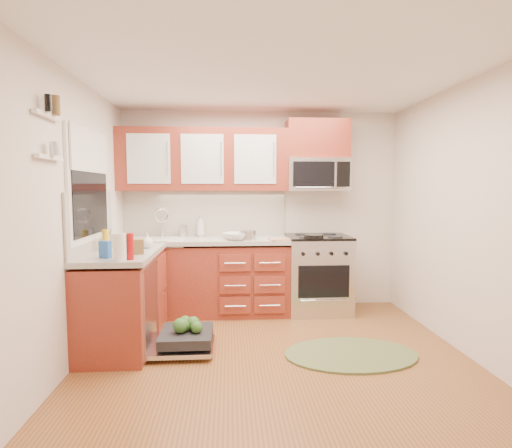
{
  "coord_description": "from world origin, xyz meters",
  "views": [
    {
      "loc": [
        -0.41,
        -3.38,
        1.52
      ],
      "look_at": [
        -0.13,
        0.85,
        1.15
      ],
      "focal_mm": 28.0,
      "sensor_mm": 36.0,
      "label": 1
    }
  ],
  "objects": [
    {
      "name": "bowl_b",
      "position": [
        -0.33,
        1.25,
        0.96
      ],
      "size": [
        0.33,
        0.33,
        0.08
      ],
      "primitive_type": "imported",
      "rotation": [
        0.0,
        0.0,
        0.36
      ],
      "color": "#999999",
      "rests_on": "countertop_back"
    },
    {
      "name": "countertop_left",
      "position": [
        -1.44,
        0.53,
        0.9
      ],
      "size": [
        0.64,
        1.27,
        0.05
      ],
      "primitive_type": "cube",
      "color": "#AFA9A0",
      "rests_on": "base_cabinet_left"
    },
    {
      "name": "soap_bottle_a",
      "position": [
        -0.78,
        1.68,
        1.06
      ],
      "size": [
        0.12,
        0.12,
        0.27
      ],
      "primitive_type": "imported",
      "rotation": [
        0.0,
        0.0,
        -0.19
      ],
      "color": "#999999",
      "rests_on": "countertop_back"
    },
    {
      "name": "blue_carton",
      "position": [
        -1.49,
        0.12,
        1.0
      ],
      "size": [
        0.11,
        0.08,
        0.15
      ],
      "primitive_type": "cube",
      "rotation": [
        0.0,
        0.0,
        -0.36
      ],
      "color": "#2457A9",
      "rests_on": "countertop_left"
    },
    {
      "name": "canister",
      "position": [
        -0.98,
        1.6,
        1.0
      ],
      "size": [
        0.12,
        0.12,
        0.16
      ],
      "primitive_type": "cylinder",
      "rotation": [
        0.0,
        0.0,
        0.24
      ],
      "color": "silver",
      "rests_on": "countertop_back"
    },
    {
      "name": "cutting_board",
      "position": [
        0.18,
        1.22,
        0.93
      ],
      "size": [
        0.28,
        0.21,
        0.02
      ],
      "primitive_type": "cube",
      "rotation": [
        0.0,
        0.0,
        0.25
      ],
      "color": "tan",
      "rests_on": "countertop_back"
    },
    {
      "name": "shelf_lower",
      "position": [
        -1.72,
        -0.35,
        1.75
      ],
      "size": [
        0.04,
        0.4,
        0.03
      ],
      "primitive_type": "cube",
      "color": "white",
      "rests_on": "ground"
    },
    {
      "name": "stock_pot",
      "position": [
        -0.2,
        1.26,
        0.98
      ],
      "size": [
        0.25,
        0.25,
        0.12
      ],
      "primitive_type": "cylinder",
      "rotation": [
        0.0,
        0.0,
        -0.34
      ],
      "color": "silver",
      "rests_on": "countertop_back"
    },
    {
      "name": "bowl_a",
      "position": [
        -0.34,
        1.43,
        0.96
      ],
      "size": [
        0.37,
        0.37,
        0.07
      ],
      "primitive_type": "imported",
      "rotation": [
        0.0,
        0.0,
        -0.36
      ],
      "color": "#999999",
      "rests_on": "countertop_back"
    },
    {
      "name": "skillet",
      "position": [
        0.57,
        1.18,
        0.97
      ],
      "size": [
        0.28,
        0.28,
        0.04
      ],
      "primitive_type": "cylinder",
      "rotation": [
        0.0,
        0.0,
        -0.31
      ],
      "color": "black",
      "rests_on": "range"
    },
    {
      "name": "window_blind",
      "position": [
        -1.71,
        0.5,
        1.88
      ],
      "size": [
        0.02,
        0.96,
        0.4
      ],
      "primitive_type": "cube",
      "color": "white",
      "rests_on": "ground"
    },
    {
      "name": "rug",
      "position": [
        0.7,
        0.09,
        0.01
      ],
      "size": [
        1.42,
        1.15,
        0.02
      ],
      "primitive_type": null,
      "rotation": [
        0.0,
        0.0,
        0.32
      ],
      "color": "#535E35",
      "rests_on": "ground"
    },
    {
      "name": "paper_towel_roll",
      "position": [
        -1.32,
        -0.02,
        1.04
      ],
      "size": [
        0.14,
        0.14,
        0.23
      ],
      "primitive_type": "cylinder",
      "rotation": [
        0.0,
        0.0,
        -0.43
      ],
      "color": "white",
      "rests_on": "countertop_left"
    },
    {
      "name": "wall_front",
      "position": [
        0.0,
        -1.75,
        1.25
      ],
      "size": [
        3.5,
        0.04,
        2.5
      ],
      "primitive_type": "cube",
      "color": "beige",
      "rests_on": "ground"
    },
    {
      "name": "upper_cabinets",
      "position": [
        -0.73,
        1.57,
        1.88
      ],
      "size": [
        2.05,
        0.35,
        0.75
      ],
      "primitive_type": null,
      "color": "maroon",
      "rests_on": "ground"
    },
    {
      "name": "wall_left",
      "position": [
        -1.75,
        0.0,
        1.25
      ],
      "size": [
        0.04,
        3.5,
        2.5
      ],
      "primitive_type": "cube",
      "color": "beige",
      "rests_on": "ground"
    },
    {
      "name": "shelf_upper",
      "position": [
        -1.72,
        -0.35,
        2.05
      ],
      "size": [
        0.04,
        0.4,
        0.03
      ],
      "primitive_type": "cube",
      "color": "white",
      "rests_on": "ground"
    },
    {
      "name": "cup",
      "position": [
        -0.17,
        1.32,
        0.98
      ],
      "size": [
        0.16,
        0.16,
        0.11
      ],
      "primitive_type": "imported",
      "rotation": [
        0.0,
        0.0,
        0.19
      ],
      "color": "#999999",
      "rests_on": "countertop_back"
    },
    {
      "name": "countertop_back",
      "position": [
        -0.72,
        1.44,
        0.9
      ],
      "size": [
        2.07,
        0.64,
        0.05
      ],
      "primitive_type": "cube",
      "color": "#AFA9A0",
      "rests_on": "base_cabinet_back"
    },
    {
      "name": "soap_bottle_b",
      "position": [
        -1.62,
        0.77,
        1.03
      ],
      "size": [
        0.1,
        0.1,
        0.21
      ],
      "primitive_type": "imported",
      "rotation": [
        0.0,
        0.0,
        -0.06
      ],
      "color": "#999999",
      "rests_on": "countertop_left"
    },
    {
      "name": "cabinet_over_mw",
      "position": [
        0.68,
        1.57,
        2.13
      ],
      "size": [
        0.76,
        0.35,
        0.47
      ],
      "primitive_type": "cube",
      "color": "maroon",
      "rests_on": "ground"
    },
    {
      "name": "wall_back",
      "position": [
        0.0,
        1.75,
        1.25
      ],
      "size": [
        3.5,
        0.04,
        2.5
      ],
      "primitive_type": "cube",
      "color": "beige",
      "rests_on": "ground"
    },
    {
      "name": "sink",
      "position": [
        -1.25,
        1.42,
        0.8
      ],
      "size": [
        0.62,
        0.5,
        0.26
      ],
      "primitive_type": null,
      "color": "white",
      "rests_on": "ground"
    },
    {
      "name": "backsplash_left",
      "position": [
        -1.74,
        0.52,
        1.21
      ],
      "size": [
        0.02,
        1.25,
        0.57
      ],
      "primitive_type": "cube",
      "color": "#B1AA9F",
      "rests_on": "ground"
    },
    {
      "name": "base_cabinet_back",
      "position": [
        -0.73,
        1.45,
        0.42
      ],
      "size": [
        2.05,
        0.6,
        0.85
      ],
      "primitive_type": "cube",
      "color": "maroon",
      "rests_on": "ground"
    },
    {
      "name": "red_bottle",
      "position": [
        -1.25,
        0.02,
        1.04
      ],
      "size": [
        0.08,
        0.08,
        0.22
      ],
      "primitive_type": "cylinder",
      "rotation": [
        0.0,
        0.0,
        0.38
      ],
      "color": "#A30D0D",
      "rests_on": "countertop_left"
    },
    {
      "name": "wooden_box",
      "position": [
        -1.27,
        0.32,
        0.99
      ],
      "size": [
        0.16,
        0.13,
        0.13
      ],
      "primitive_type": "cube",
      "rotation": [
        0.0,
        0.0,
        0.28
      ],
      "color": "brown",
      "rests_on": "countertop_left"
    },
    {
      "name": "mustard_bottle",
      "position": [
        -1.62,
        0.56,
        1.03
      ],
      "size": [
        0.08,
        0.08,
        0.2
      ],
      "primitive_type": "cylinder",
      "rotation": [
        0.0,
        0.0,
        0.35
      ],
      "color": "yellow",
      "rests_on": "countertop_left"
    },
    {
      "name": "floor",
      "position": [
        0.0,
        0.0,
        0.0
      ],
      "size": [
        3.5,
        3.5,
        0.0
      ],
      "primitive_type": "plane",
      "color": "brown",
      "rests_on": "ground"
    },
    {
      "name": "soap_bottle_c",
      "position": [
        -1.25,
        0.7,
        1.0
      ],
      "size": [
        0.15,
        0.15,
        0.15
      ],
      "primitive_type": "imported",
      "rotation": [
        0.0,
        0.0,
        0.31
      ],
      "color": "#999999",
      "rests_on": "countertop_left"
    },
    {
      "name": "microwave",
      "position": [
        0.68,
        1.55,
        1.7
      ],
      "size": [
        0.76,
        0.38,
        0.4
      ],
      "primitive_type": null,
      "color": "silver",
      "rests_on": "ground"
    },
    {
      "name": "dishwasher",
      "position": [
        -0.86,
        0.3,
        0.1
      ],
      "size": [
        0.7,
        0.6,
        0.2
      ],
      "primitive_type": null,
      "color": "silver",
      "rests_on": "ground"
    },
    {
      "name": "ceiling",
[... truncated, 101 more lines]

